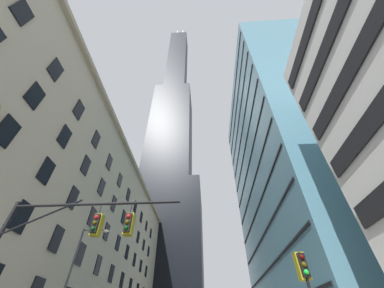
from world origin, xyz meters
The scene contains 6 objects.
station_building centered at (-19.18, 27.90, 13.91)m, with size 17.03×67.80×27.86m.
dark_skyscraper centered at (-12.28, 70.50, 62.30)m, with size 27.67×27.67×205.03m.
glass_office_midrise centered at (20.21, 25.54, 23.53)m, with size 18.53×32.39×47.05m.
traffic_signal_mast centered at (-3.54, 3.07, 4.89)m, with size 8.88×0.63×6.71m.
traffic_light_near_right centered at (6.94, 3.35, 3.38)m, with size 0.40×0.63×4.01m.
street_lamppost centered at (-7.84, 12.23, 5.23)m, with size 2.49×0.32×8.63m.
Camera 1 is at (2.95, -7.17, 1.42)m, focal length 20.38 mm.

